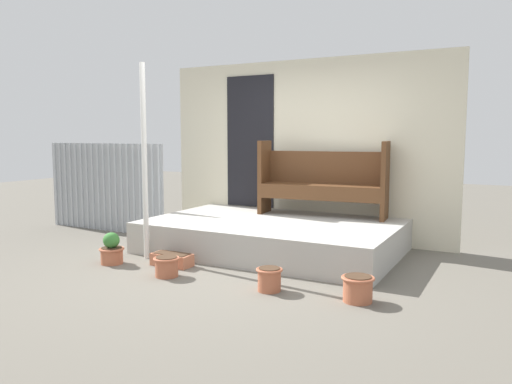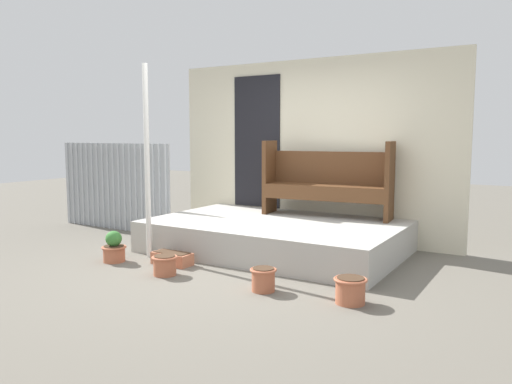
{
  "view_description": "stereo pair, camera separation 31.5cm",
  "coord_description": "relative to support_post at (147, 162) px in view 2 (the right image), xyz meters",
  "views": [
    {
      "loc": [
        2.76,
        -4.77,
        1.51
      ],
      "look_at": [
        0.04,
        0.35,
        0.85
      ],
      "focal_mm": 35.0,
      "sensor_mm": 36.0,
      "label": 1
    },
    {
      "loc": [
        3.03,
        -4.61,
        1.51
      ],
      "look_at": [
        0.04,
        0.35,
        0.85
      ],
      "focal_mm": 35.0,
      "sensor_mm": 36.0,
      "label": 2
    }
  ],
  "objects": [
    {
      "name": "ground_plane",
      "position": [
        1.27,
        0.07,
        -1.19
      ],
      "size": [
        24.0,
        24.0,
        0.0
      ],
      "primitive_type": "plane",
      "color": "#666056"
    },
    {
      "name": "porch_slab",
      "position": [
        1.21,
        1.07,
        -0.99
      ],
      "size": [
        3.18,
        2.0,
        0.4
      ],
      "color": "#B2AFA8",
      "rests_on": "ground_plane"
    },
    {
      "name": "house_wall",
      "position": [
        1.17,
        2.1,
        0.12
      ],
      "size": [
        4.38,
        0.08,
        2.6
      ],
      "color": "beige",
      "rests_on": "ground_plane"
    },
    {
      "name": "fence_corrugated",
      "position": [
        -1.77,
        1.1,
        -0.49
      ],
      "size": [
        2.32,
        0.05,
        1.39
      ],
      "color": "#9EA3A8",
      "rests_on": "ground_plane"
    },
    {
      "name": "support_post",
      "position": [
        0.0,
        0.0,
        0.0
      ],
      "size": [
        0.06,
        0.06,
        2.37
      ],
      "color": "white",
      "rests_on": "ground_plane"
    },
    {
      "name": "bench",
      "position": [
        1.63,
        1.77,
        -0.27
      ],
      "size": [
        1.79,
        0.56,
        1.03
      ],
      "rotation": [
        0.0,
        0.0,
        0.09
      ],
      "color": "#54331C",
      "rests_on": "porch_slab"
    },
    {
      "name": "flower_pot_left",
      "position": [
        -0.18,
        -0.41,
        -1.02
      ],
      "size": [
        0.3,
        0.3,
        0.37
      ],
      "color": "#B26042",
      "rests_on": "ground_plane"
    },
    {
      "name": "flower_pot_middle",
      "position": [
        0.73,
        -0.53,
        -1.07
      ],
      "size": [
        0.28,
        0.28,
        0.22
      ],
      "color": "#B26042",
      "rests_on": "ground_plane"
    },
    {
      "name": "flower_pot_right",
      "position": [
        1.93,
        -0.47,
        -1.06
      ],
      "size": [
        0.26,
        0.26,
        0.23
      ],
      "color": "#B26042",
      "rests_on": "ground_plane"
    },
    {
      "name": "flower_pot_far_right",
      "position": [
        2.78,
        -0.37,
        -1.05
      ],
      "size": [
        0.31,
        0.31,
        0.24
      ],
      "color": "#B26042",
      "rests_on": "ground_plane"
    },
    {
      "name": "planter_box_rect",
      "position": [
        0.5,
        -0.15,
        -1.11
      ],
      "size": [
        0.48,
        0.22,
        0.15
      ],
      "color": "#C67251",
      "rests_on": "ground_plane"
    }
  ]
}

